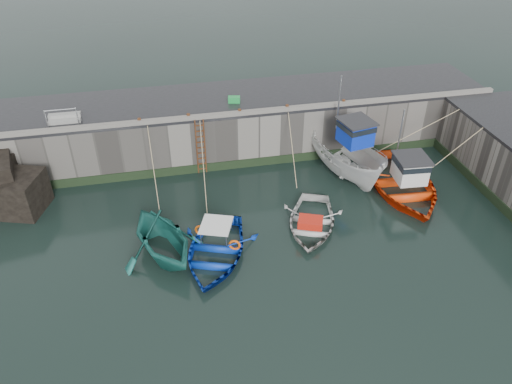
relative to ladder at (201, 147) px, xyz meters
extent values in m
plane|color=black|center=(2.00, -9.91, -1.59)|extent=(120.00, 120.00, 0.00)
cube|color=slate|center=(2.00, 2.59, -0.09)|extent=(30.00, 5.00, 3.00)
cube|color=black|center=(2.00, 2.59, 1.49)|extent=(30.00, 5.00, 0.16)
cube|color=slate|center=(2.00, 0.24, 1.67)|extent=(30.00, 0.30, 0.20)
cube|color=black|center=(2.00, 0.05, -1.34)|extent=(30.00, 0.08, 0.50)
cube|color=black|center=(13.96, -7.41, -1.34)|extent=(0.08, 15.00, 0.50)
cube|color=black|center=(-9.20, -1.51, -0.64)|extent=(2.96, 2.83, 1.90)
cone|color=#2D591E|center=(-9.50, -1.71, 0.09)|extent=(0.44, 0.44, 0.45)
cylinder|color=#3F1E0F|center=(-0.22, 0.01, 0.01)|extent=(0.07, 0.07, 3.20)
cylinder|color=#3F1E0F|center=(0.22, 0.01, 0.01)|extent=(0.07, 0.07, 3.20)
cube|color=#3F1E0F|center=(0.00, -0.01, -1.34)|extent=(0.44, 0.06, 0.05)
cube|color=#3F1E0F|center=(0.00, -0.01, -1.01)|extent=(0.44, 0.06, 0.05)
cube|color=#3F1E0F|center=(0.00, -0.01, -0.68)|extent=(0.44, 0.06, 0.05)
cube|color=#3F1E0F|center=(0.00, -0.01, -0.35)|extent=(0.44, 0.06, 0.05)
cube|color=#3F1E0F|center=(0.00, -0.01, -0.02)|extent=(0.44, 0.06, 0.05)
cube|color=#3F1E0F|center=(0.00, -0.01, 0.31)|extent=(0.44, 0.06, 0.05)
cube|color=#3F1E0F|center=(0.00, -0.01, 0.64)|extent=(0.44, 0.06, 0.05)
cube|color=#3F1E0F|center=(0.00, -0.01, 0.97)|extent=(0.44, 0.06, 0.05)
cube|color=#3F1E0F|center=(0.00, -0.01, 1.30)|extent=(0.44, 0.06, 0.05)
imported|color=#1C6359|center=(-2.50, -6.29, -1.59)|extent=(5.40, 5.76, 2.44)
imported|color=#0C35B5|center=(-0.30, -6.95, -1.59)|extent=(5.12, 5.98, 1.05)
imported|color=silver|center=(4.44, -5.78, -1.59)|extent=(4.67, 5.39, 0.93)
imported|color=silver|center=(7.67, -1.56, -0.70)|extent=(3.64, 6.76, 2.47)
cube|color=#0C29B6|center=(7.79, -2.15, 1.13)|extent=(1.67, 1.75, 1.20)
cube|color=black|center=(7.79, -2.15, 1.48)|extent=(1.74, 1.82, 0.28)
cube|color=#262628|center=(7.79, -2.15, 1.77)|extent=(1.91, 1.98, 0.08)
cylinder|color=#A5A8AD|center=(7.43, -0.39, 2.03)|extent=(0.08, 0.08, 3.00)
imported|color=#F5410C|center=(9.97, -3.82, -1.26)|extent=(5.18, 6.91, 1.36)
cube|color=silver|center=(9.92, -4.42, 0.02)|extent=(1.51, 1.60, 1.20)
cube|color=black|center=(9.92, -4.42, 0.37)|extent=(1.58, 1.67, 0.28)
cube|color=#262628|center=(9.92, -4.42, 0.66)|extent=(1.73, 1.82, 0.08)
cylinder|color=#A5A8AD|center=(10.06, -2.62, 0.92)|extent=(0.08, 0.08, 3.00)
cube|color=green|center=(2.18, 1.87, 1.73)|extent=(0.71, 0.50, 0.32)
cylinder|color=#A5A8AD|center=(-7.50, 0.69, 2.07)|extent=(0.05, 0.05, 1.00)
cylinder|color=#A5A8AD|center=(-6.00, 0.69, 2.07)|extent=(0.05, 0.05, 1.00)
cylinder|color=#A5A8AD|center=(-6.75, 0.69, 2.53)|extent=(1.50, 0.05, 0.05)
cube|color=gray|center=(-6.75, 1.19, 1.66)|extent=(1.60, 0.35, 0.18)
cube|color=gray|center=(-6.75, 1.54, 1.84)|extent=(1.60, 0.35, 0.18)
cylinder|color=#3F1E0F|center=(-3.00, 0.34, 1.71)|extent=(0.18, 0.18, 0.28)
cylinder|color=#3F1E0F|center=(-0.50, 0.34, 1.71)|extent=(0.18, 0.18, 0.28)
cylinder|color=#3F1E0F|center=(2.20, 0.34, 1.71)|extent=(0.18, 0.18, 0.28)
cylinder|color=#3F1E0F|center=(4.80, 0.34, 1.71)|extent=(0.18, 0.18, 0.28)
cylinder|color=#3F1E0F|center=(8.00, 0.34, 1.71)|extent=(0.18, 0.18, 0.28)
camera|label=1|loc=(-1.98, -23.40, 13.12)|focal=35.00mm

